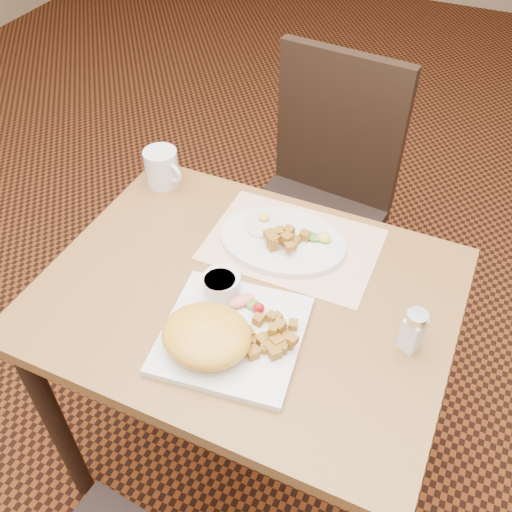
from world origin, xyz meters
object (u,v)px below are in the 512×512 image
Objects in this scene: plate_square at (232,335)px; coffee_mug at (162,168)px; chair_far at (320,192)px; salt_shaker at (413,330)px; plate_oval at (282,241)px; table at (247,322)px.

coffee_mug reaches higher than plate_square.
chair_far is 9.70× the size of salt_shaker.
plate_square is at bearing -87.43° from plate_oval.
table is 7.66× the size of coffee_mug.
plate_square is at bearing -159.20° from salt_shaker.
plate_square is 2.80× the size of salt_shaker.
chair_far is at bearing 94.23° from table.
chair_far is 0.82m from plate_square.
plate_square reaches higher than table.
table is 0.48m from coffee_mug.
salt_shaker is (0.41, -0.66, 0.26)m from chair_far.
chair_far reaches higher than plate_square.
salt_shaker reaches higher than plate_square.
chair_far reaches higher than coffee_mug.
table is at bearing 102.55° from plate_square.
plate_square is 0.36m from salt_shaker.
coffee_mug is (-0.38, 0.09, 0.04)m from plate_oval.
table is at bearing -94.87° from plate_oval.
plate_oval is (0.06, -0.49, 0.22)m from chair_far.
table is 0.40m from salt_shaker.
coffee_mug is at bearing 160.05° from salt_shaker.
plate_oval is 0.39m from salt_shaker.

